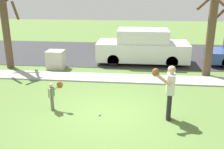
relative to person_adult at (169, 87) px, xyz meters
The scene contains 10 objects.
ground_plane 4.32m from the person_adult, 118.98° to the left, with size 48.00×48.00×0.00m, color #567538.
sidewalk_strip 4.40m from the person_adult, 118.33° to the left, with size 36.00×1.20×0.06m, color #A3A39E.
road_surface 9.05m from the person_adult, 103.03° to the left, with size 36.00×6.80×0.02m, color #2D2D30.
person_adult is the anchor object (origin of this frame).
person_child 3.82m from the person_adult, behind, with size 0.46×0.38×1.02m.
baseball 2.43m from the person_adult, behind, with size 0.07×0.07×0.07m, color white.
utility_cabinet 7.32m from the person_adult, 136.07° to the left, with size 0.86×0.77×0.96m, color beige.
street_tree_near 5.45m from the person_adult, 63.79° to the left, with size 1.84×1.88×4.77m.
street_tree_far 9.31m from the person_adult, 147.19° to the left, with size 1.84×1.88×4.51m.
parked_van_white 6.69m from the person_adult, 96.54° to the left, with size 5.00×1.95×1.88m.
Camera 1 is at (1.05, -7.71, 3.96)m, focal length 41.34 mm.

